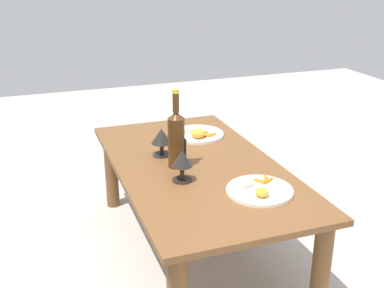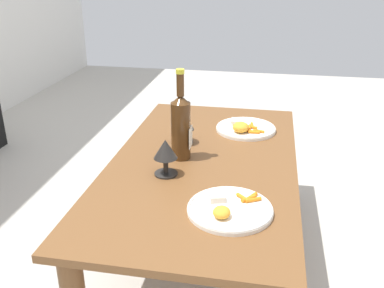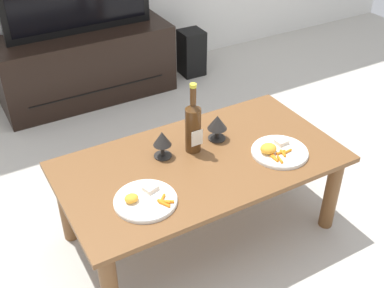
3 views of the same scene
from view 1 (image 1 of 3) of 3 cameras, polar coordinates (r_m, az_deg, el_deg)
ground_plane at (r=2.32m, az=0.48°, el=-12.43°), size 6.40×6.40×0.00m
dining_table at (r=2.14m, az=0.51°, el=-4.17°), size 1.28×0.69×0.44m
wine_bottle at (r=2.04m, az=-1.87°, el=0.81°), size 0.07×0.07×0.34m
goblet_left at (r=1.92m, az=-1.19°, el=-1.96°), size 0.08×0.08×0.13m
goblet_right at (r=2.18m, az=-3.64°, el=0.77°), size 0.09×0.09×0.13m
dinner_plate_left at (r=1.87m, az=7.99°, el=-5.41°), size 0.26×0.26×0.04m
dinner_plate_right at (r=2.44m, az=0.69°, el=1.21°), size 0.26×0.26×0.05m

